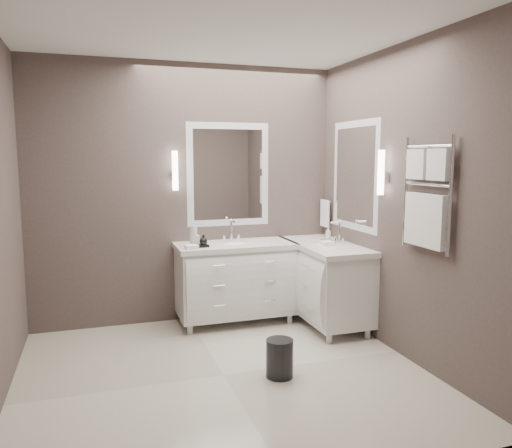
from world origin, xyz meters
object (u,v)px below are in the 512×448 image
object	(u,v)px
vanity_back	(236,277)
vanity_right	(325,278)
towel_ladder	(426,201)
waste_bin	(280,358)

from	to	relation	value
vanity_back	vanity_right	world-z (taller)	same
vanity_right	towel_ladder	size ratio (longest dim) A/B	1.38
vanity_right	vanity_back	bearing A→B (deg)	159.62
waste_bin	vanity_back	bearing A→B (deg)	88.66
vanity_back	vanity_right	distance (m)	0.93
vanity_back	towel_ladder	size ratio (longest dim) A/B	1.38
vanity_right	waste_bin	xyz separation A→B (m)	(-0.91, -1.06, -0.33)
vanity_back	towel_ladder	xyz separation A→B (m)	(1.10, -1.63, 0.91)
vanity_back	vanity_right	bearing A→B (deg)	-20.38
towel_ladder	waste_bin	bearing A→B (deg)	168.09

